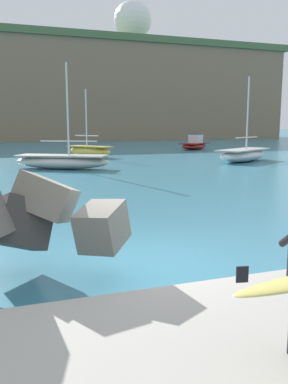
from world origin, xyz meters
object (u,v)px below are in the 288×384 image
object	(u,v)px
boat_mid_left	(243,155)
boat_mid_centre	(195,145)
boat_mid_right	(90,151)
boat_near_right	(62,161)
radar_dome	(133,23)

from	to	relation	value
boat_mid_left	boat_mid_centre	world-z (taller)	boat_mid_left
boat_mid_right	boat_near_right	bearing A→B (deg)	-111.96
boat_mid_left	boat_mid_centre	distance (m)	15.54
boat_mid_right	radar_dome	distance (m)	58.87
boat_mid_left	boat_mid_right	bearing A→B (deg)	141.43
boat_mid_centre	boat_mid_left	bearing A→B (deg)	-102.13
radar_dome	boat_mid_left	bearing A→B (deg)	-99.23
boat_near_right	boat_mid_right	xyz separation A→B (m)	(3.63, 9.00, 0.04)
boat_mid_centre	boat_mid_right	xyz separation A→B (m)	(-13.63, -6.93, -0.01)
boat_near_right	boat_mid_centre	bearing A→B (deg)	42.72
boat_mid_centre	boat_mid_right	world-z (taller)	boat_mid_right
boat_near_right	radar_dome	distance (m)	67.90
boat_near_right	radar_dome	xyz separation A→B (m)	(23.51, 59.25, 23.40)
boat_mid_left	boat_near_right	bearing A→B (deg)	-176.97
boat_mid_centre	boat_mid_right	bearing A→B (deg)	-153.04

